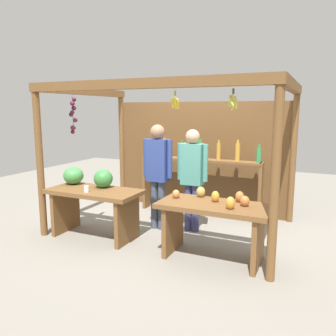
% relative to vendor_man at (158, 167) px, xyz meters
% --- Properties ---
extents(ground_plane, '(12.00, 12.00, 0.00)m').
position_rel_vendor_man_xyz_m(ground_plane, '(0.21, 0.13, -0.97)').
color(ground_plane, gray).
rests_on(ground_plane, ground).
extents(market_stall, '(3.38, 2.29, 2.20)m').
position_rel_vendor_man_xyz_m(market_stall, '(0.21, 0.62, 0.33)').
color(market_stall, brown).
rests_on(market_stall, ground).
extents(fruit_counter_left, '(1.37, 0.68, 0.97)m').
position_rel_vendor_man_xyz_m(fruit_counter_left, '(-0.76, -0.63, -0.36)').
color(fruit_counter_left, brown).
rests_on(fruit_counter_left, ground).
extents(fruit_counter_right, '(1.37, 0.65, 0.85)m').
position_rel_vendor_man_xyz_m(fruit_counter_right, '(1.11, -0.68, -0.44)').
color(fruit_counter_right, brown).
rests_on(fruit_counter_right, ground).
extents(bottle_shelf_unit, '(2.17, 0.22, 1.36)m').
position_rel_vendor_man_xyz_m(bottle_shelf_unit, '(0.35, 0.95, -0.16)').
color(bottle_shelf_unit, brown).
rests_on(bottle_shelf_unit, ground).
extents(vendor_man, '(0.48, 0.22, 1.62)m').
position_rel_vendor_man_xyz_m(vendor_man, '(0.00, 0.00, 0.00)').
color(vendor_man, '#424E61').
rests_on(vendor_man, ground).
extents(vendor_woman, '(0.48, 0.21, 1.55)m').
position_rel_vendor_man_xyz_m(vendor_woman, '(0.51, 0.13, -0.05)').
color(vendor_woman, '#3A3D70').
rests_on(vendor_woman, ground).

